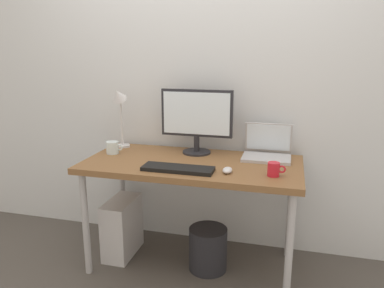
% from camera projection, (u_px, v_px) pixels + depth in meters
% --- Properties ---
extents(ground_plane, '(6.00, 6.00, 0.00)m').
position_uv_depth(ground_plane, '(192.00, 263.00, 2.65)').
color(ground_plane, '#4C4742').
extents(back_wall, '(4.40, 0.04, 2.60)m').
position_uv_depth(back_wall, '(206.00, 74.00, 2.71)').
color(back_wall, silver).
rests_on(back_wall, ground_plane).
extents(desk, '(1.42, 0.69, 0.76)m').
position_uv_depth(desk, '(192.00, 171.00, 2.48)').
color(desk, brown).
rests_on(desk, ground_plane).
extents(monitor, '(0.51, 0.20, 0.45)m').
position_uv_depth(monitor, '(197.00, 118.00, 2.60)').
color(monitor, '#232328').
rests_on(monitor, desk).
extents(laptop, '(0.32, 0.26, 0.23)m').
position_uv_depth(laptop, '(267.00, 149.00, 2.54)').
color(laptop, '#B2B2B7').
rests_on(laptop, desk).
extents(desk_lamp, '(0.11, 0.16, 0.46)m').
position_uv_depth(desk_lamp, '(119.00, 104.00, 2.73)').
color(desk_lamp, silver).
rests_on(desk_lamp, desk).
extents(keyboard, '(0.44, 0.14, 0.02)m').
position_uv_depth(keyboard, '(178.00, 169.00, 2.28)').
color(keyboard, black).
rests_on(keyboard, desk).
extents(mouse, '(0.06, 0.09, 0.03)m').
position_uv_depth(mouse, '(227.00, 170.00, 2.23)').
color(mouse, silver).
rests_on(mouse, desk).
extents(coffee_mug, '(0.11, 0.07, 0.08)m').
position_uv_depth(coffee_mug, '(274.00, 169.00, 2.17)').
color(coffee_mug, red).
rests_on(coffee_mug, desk).
extents(glass_cup, '(0.12, 0.09, 0.09)m').
position_uv_depth(glass_cup, '(113.00, 148.00, 2.65)').
color(glass_cup, silver).
rests_on(glass_cup, desk).
extents(computer_tower, '(0.18, 0.36, 0.42)m').
position_uv_depth(computer_tower, '(122.00, 227.00, 2.73)').
color(computer_tower, silver).
rests_on(computer_tower, ground_plane).
extents(wastebasket, '(0.26, 0.26, 0.30)m').
position_uv_depth(wastebasket, '(208.00, 249.00, 2.55)').
color(wastebasket, '#232328').
rests_on(wastebasket, ground_plane).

